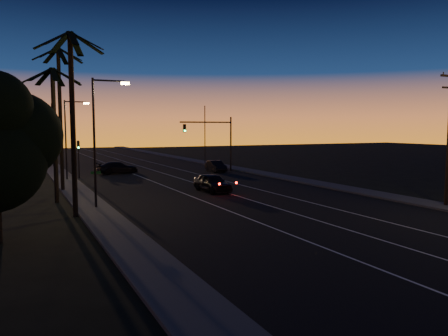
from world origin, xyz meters
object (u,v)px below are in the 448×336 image
lead_car (212,183)px  right_car (216,166)px  cross_car (118,168)px  signal_mast (214,134)px

lead_car → right_car: (7.48, 15.52, -0.08)m
lead_car → cross_car: size_ratio=0.99×
right_car → cross_car: size_ratio=0.82×
signal_mast → cross_car: 12.74m
signal_mast → cross_car: signal_mast is taller
signal_mast → cross_car: (-11.78, 2.70, -4.03)m
lead_car → signal_mast: bearing=64.9°
signal_mast → lead_car: (-7.49, -16.00, -3.98)m
signal_mast → right_car: bearing=-90.2°
signal_mast → lead_car: 18.10m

